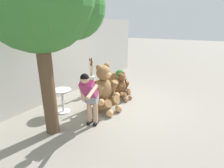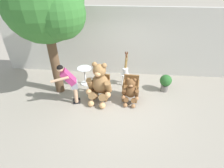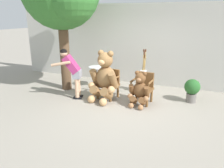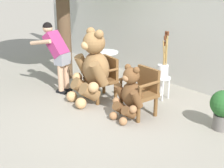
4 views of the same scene
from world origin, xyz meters
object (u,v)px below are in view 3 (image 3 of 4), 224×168
object	(u,v)px
white_stool	(143,81)
potted_plant	(192,89)
teddy_bear_large	(105,77)
round_side_table	(97,75)
wooden_chair_right	(143,87)
person_visitor	(72,69)
wooden_chair_left	(109,83)
brush_bucket	(143,72)
teddy_bear_small	(140,89)

from	to	relation	value
white_stool	potted_plant	world-z (taller)	potted_plant
teddy_bear_large	round_side_table	xyz separation A→B (m)	(-0.75, 1.03, -0.27)
wooden_chair_right	teddy_bear_large	world-z (taller)	teddy_bear_large
wooden_chair_right	potted_plant	distance (m)	1.42
potted_plant	round_side_table	bearing A→B (deg)	175.93
white_stool	round_side_table	distance (m)	1.60
person_visitor	white_stool	xyz separation A→B (m)	(1.80, 1.32, -0.54)
wooden_chair_left	white_stool	xyz separation A→B (m)	(0.82, 0.88, -0.11)
person_visitor	brush_bucket	world-z (taller)	person_visitor
wooden_chair_left	wooden_chair_right	xyz separation A→B (m)	(1.04, 0.00, 0.00)
wooden_chair_left	brush_bucket	distance (m)	1.22
white_stool	brush_bucket	size ratio (longest dim) A/B	0.49
brush_bucket	round_side_table	size ratio (longest dim) A/B	1.30
round_side_table	potted_plant	xyz separation A→B (m)	(3.12, -0.22, -0.05)
potted_plant	wooden_chair_left	bearing A→B (deg)	-166.89
teddy_bear_small	person_visitor	size ratio (longest dim) A/B	0.66
teddy_bear_large	teddy_bear_small	world-z (taller)	teddy_bear_large
white_stool	round_side_table	xyz separation A→B (m)	(-1.59, -0.11, 0.09)
brush_bucket	wooden_chair_left	bearing A→B (deg)	-132.93
brush_bucket	person_visitor	bearing A→B (deg)	-143.60
brush_bucket	potted_plant	world-z (taller)	brush_bucket
person_visitor	round_side_table	size ratio (longest dim) A/B	2.06
wooden_chair_right	white_stool	size ratio (longest dim) A/B	1.87
teddy_bear_large	wooden_chair_left	bearing A→B (deg)	84.49
teddy_bear_small	brush_bucket	xyz separation A→B (m)	(-0.21, 1.18, 0.19)
white_stool	potted_plant	distance (m)	1.56
teddy_bear_small	white_stool	distance (m)	1.20
wooden_chair_right	potted_plant	world-z (taller)	wooden_chair_right
wooden_chair_right	white_stool	distance (m)	0.91
person_visitor	white_stool	distance (m)	2.29
brush_bucket	potted_plant	distance (m)	1.59
brush_bucket	potted_plant	xyz separation A→B (m)	(1.53, -0.34, -0.28)
wooden_chair_left	brush_bucket	bearing A→B (deg)	47.07
person_visitor	white_stool	size ratio (longest dim) A/B	3.23
person_visitor	potted_plant	distance (m)	3.50
wooden_chair_left	person_visitor	size ratio (longest dim) A/B	0.58
brush_bucket	wooden_chair_right	bearing A→B (deg)	-75.99
person_visitor	round_side_table	distance (m)	1.31
wooden_chair_left	white_stool	bearing A→B (deg)	47.00
teddy_bear_large	white_stool	size ratio (longest dim) A/B	3.19
round_side_table	white_stool	bearing A→B (deg)	3.91
wooden_chair_right	person_visitor	bearing A→B (deg)	-167.60
potted_plant	teddy_bear_large	bearing A→B (deg)	-161.25
wooden_chair_left	teddy_bear_large	size ratio (longest dim) A/B	0.59
wooden_chair_left	round_side_table	world-z (taller)	wooden_chair_left
person_visitor	potted_plant	world-z (taller)	person_visitor
person_visitor	wooden_chair_left	bearing A→B (deg)	24.38
round_side_table	potted_plant	size ratio (longest dim) A/B	1.06
wooden_chair_right	teddy_bear_large	xyz separation A→B (m)	(-1.07, -0.26, 0.26)
wooden_chair_right	person_visitor	xyz separation A→B (m)	(-2.02, -0.44, 0.43)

